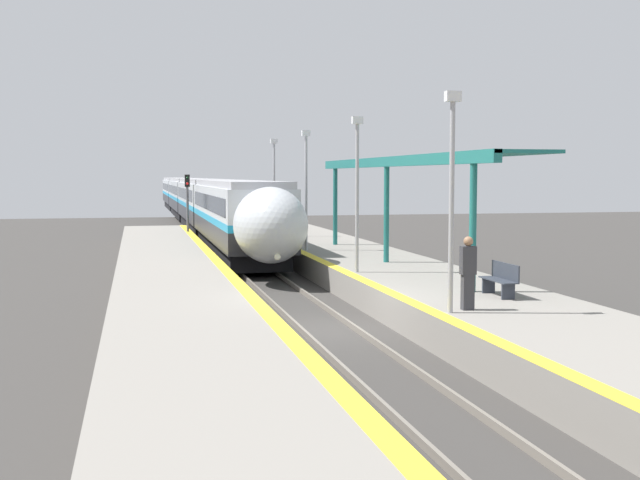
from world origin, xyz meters
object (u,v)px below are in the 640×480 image
at_px(train, 196,199).
at_px(railway_signal, 187,203).
at_px(lamppost_mid, 357,183).
at_px(lamppost_near, 452,186).
at_px(lamppost_farthest, 274,180).
at_px(platform_bench, 501,279).
at_px(person_waiting, 468,272).
at_px(lamppost_far, 306,182).

bearing_deg(train, railway_signal, -95.64).
bearing_deg(lamppost_mid, lamppost_near, -90.00).
height_order(train, lamppost_farthest, lamppost_farthest).
bearing_deg(lamppost_farthest, platform_bench, -84.07).
height_order(railway_signal, lamppost_near, lamppost_near).
bearing_deg(person_waiting, railway_signal, 99.54).
xyz_separation_m(railway_signal, lamppost_farthest, (4.25, -4.55, 1.28)).
relative_size(railway_signal, lamppost_farthest, 0.81).
height_order(train, person_waiting, train).
height_order(platform_bench, person_waiting, person_waiting).
relative_size(train, lamppost_far, 15.18).
bearing_deg(train, lamppost_near, -87.35).
xyz_separation_m(railway_signal, lamppost_far, (4.25, -12.68, 1.28)).
bearing_deg(lamppost_mid, railway_signal, 101.54).
distance_m(train, lamppost_farthest, 24.77).
bearing_deg(lamppost_farthest, lamppost_mid, -90.00).
height_order(railway_signal, lamppost_far, lamppost_far).
bearing_deg(railway_signal, lamppost_far, -71.46).
relative_size(person_waiting, railway_signal, 0.42).
bearing_deg(lamppost_near, lamppost_mid, 90.00).
xyz_separation_m(train, lamppost_near, (2.27, -49.02, 1.64)).
relative_size(train, lamppost_farthest, 15.18).
distance_m(person_waiting, lamppost_near, 2.13).
distance_m(platform_bench, lamppost_farthest, 22.53).
distance_m(lamppost_mid, lamppost_farthest, 16.27).
bearing_deg(lamppost_near, lamppost_far, 90.00).
bearing_deg(platform_bench, lamppost_far, 99.30).
bearing_deg(lamppost_far, platform_bench, -80.70).
bearing_deg(person_waiting, lamppost_far, 92.01).
distance_m(railway_signal, lamppost_farthest, 6.36).
relative_size(railway_signal, lamppost_near, 0.81).
relative_size(lamppost_mid, lamppost_farthest, 1.00).
xyz_separation_m(train, platform_bench, (4.59, -46.88, -0.85)).
relative_size(train, platform_bench, 49.32).
xyz_separation_m(train, person_waiting, (2.83, -48.72, -0.40)).
height_order(railway_signal, lamppost_mid, lamppost_mid).
xyz_separation_m(lamppost_mid, lamppost_far, (0.00, 8.14, 0.00)).
bearing_deg(lamppost_near, railway_signal, 98.35).
xyz_separation_m(train, lamppost_farthest, (2.27, -24.61, 1.64)).
bearing_deg(railway_signal, lamppost_farthest, -46.91).
relative_size(platform_bench, lamppost_near, 0.31).
bearing_deg(lamppost_mid, lamppost_farthest, 90.00).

